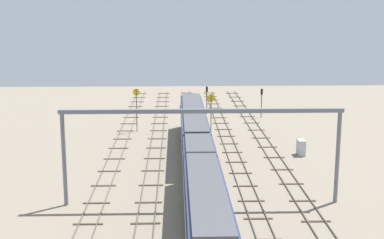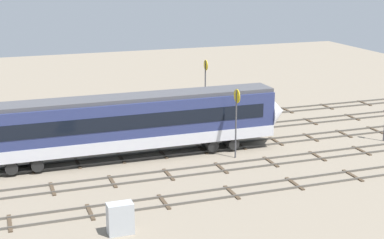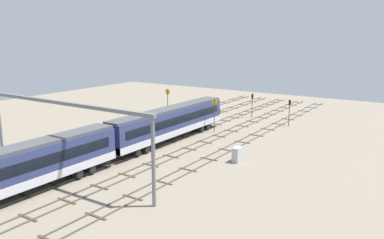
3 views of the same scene
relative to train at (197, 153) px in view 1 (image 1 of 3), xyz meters
The scene contains 13 objects.
ground_plane 10.09m from the train, ahead, with size 110.05×110.05×0.00m, color gray.
track_near_foreground 13.64m from the train, 43.39° to the right, with size 94.05×2.40×0.16m.
track_second_near 11.07m from the train, 25.29° to the right, with size 94.05×2.40×0.16m.
track_with_train 10.07m from the train, ahead, with size 94.05×2.40×0.16m.
track_second_far 11.07m from the train, 25.29° to the left, with size 94.05×2.40×0.16m.
track_far_background 13.64m from the train, 43.39° to the left, with size 94.05×2.40×0.16m.
train is the anchor object (origin of this frame).
overhead_gantry 8.09m from the train, behind, with size 0.40×24.46×8.53m.
speed_sign_near_foreground 20.10m from the train, ahead, with size 0.14×1.06×5.47m.
speed_sign_mid_trackside 22.61m from the train, 19.62° to the left, with size 0.14×0.97×6.04m.
signal_light_trackside_approach 33.73m from the train, ahead, with size 0.31×0.32×4.49m.
signal_light_trackside_departure 32.28m from the train, 20.42° to the right, with size 0.31×0.32×4.57m.
relay_cabinet 15.28m from the train, 55.80° to the right, with size 1.48×0.82×1.82m.
Camera 1 is at (-61.58, 2.08, 17.08)m, focal length 50.12 mm.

